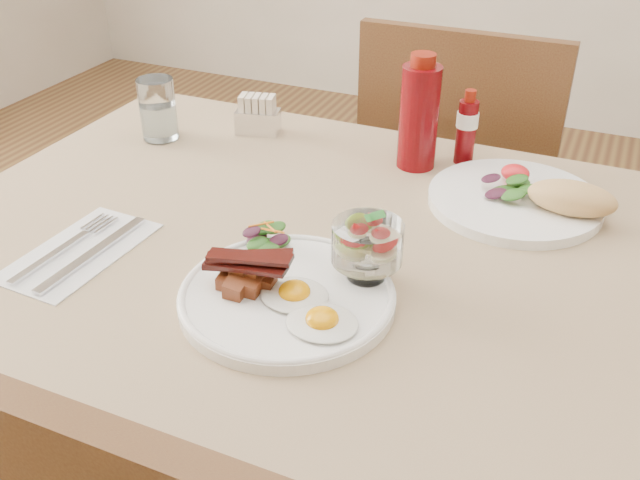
# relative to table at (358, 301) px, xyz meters

# --- Properties ---
(table) EXTENTS (1.33, 0.88, 0.75)m
(table) POSITION_rel_table_xyz_m (0.00, 0.00, 0.00)
(table) COLOR brown
(table) RESTS_ON ground
(chair_far) EXTENTS (0.42, 0.42, 0.93)m
(chair_far) POSITION_rel_table_xyz_m (0.00, 0.66, -0.14)
(chair_far) COLOR brown
(chair_far) RESTS_ON ground
(main_plate) EXTENTS (0.28, 0.28, 0.02)m
(main_plate) POSITION_rel_table_xyz_m (-0.04, -0.15, 0.10)
(main_plate) COLOR white
(main_plate) RESTS_ON table
(fried_eggs) EXTENTS (0.15, 0.12, 0.02)m
(fried_eggs) POSITION_rel_table_xyz_m (-0.00, -0.18, 0.11)
(fried_eggs) COLOR silver
(fried_eggs) RESTS_ON main_plate
(bacon_potato_pile) EXTENTS (0.12, 0.08, 0.05)m
(bacon_potato_pile) POSITION_rel_table_xyz_m (-0.09, -0.17, 0.13)
(bacon_potato_pile) COLOR brown
(bacon_potato_pile) RESTS_ON main_plate
(side_salad) EXTENTS (0.07, 0.07, 0.04)m
(side_salad) POSITION_rel_table_xyz_m (-0.11, -0.07, 0.12)
(side_salad) COLOR #1D5015
(side_salad) RESTS_ON main_plate
(fruit_cup) EXTENTS (0.09, 0.09, 0.09)m
(fruit_cup) POSITION_rel_table_xyz_m (0.04, -0.08, 0.16)
(fruit_cup) COLOR white
(fruit_cup) RESTS_ON main_plate
(second_plate) EXTENTS (0.29, 0.27, 0.07)m
(second_plate) POSITION_rel_table_xyz_m (0.20, 0.22, 0.11)
(second_plate) COLOR white
(second_plate) RESTS_ON table
(ketchup_bottle) EXTENTS (0.09, 0.09, 0.20)m
(ketchup_bottle) POSITION_rel_table_xyz_m (-0.01, 0.31, 0.18)
(ketchup_bottle) COLOR #5C0509
(ketchup_bottle) RESTS_ON table
(hot_sauce_bottle) EXTENTS (0.04, 0.04, 0.13)m
(hot_sauce_bottle) POSITION_rel_table_xyz_m (0.06, 0.35, 0.15)
(hot_sauce_bottle) COLOR #5C0509
(hot_sauce_bottle) RESTS_ON table
(sugar_caddy) EXTENTS (0.09, 0.06, 0.08)m
(sugar_caddy) POSITION_rel_table_xyz_m (-0.33, 0.32, 0.12)
(sugar_caddy) COLOR silver
(sugar_caddy) RESTS_ON table
(water_glass) EXTENTS (0.07, 0.07, 0.12)m
(water_glass) POSITION_rel_table_xyz_m (-0.49, 0.22, 0.14)
(water_glass) COLOR white
(water_glass) RESTS_ON table
(napkin_cutlery) EXTENTS (0.14, 0.23, 0.01)m
(napkin_cutlery) POSITION_rel_table_xyz_m (-0.37, -0.16, 0.09)
(napkin_cutlery) COLOR silver
(napkin_cutlery) RESTS_ON table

